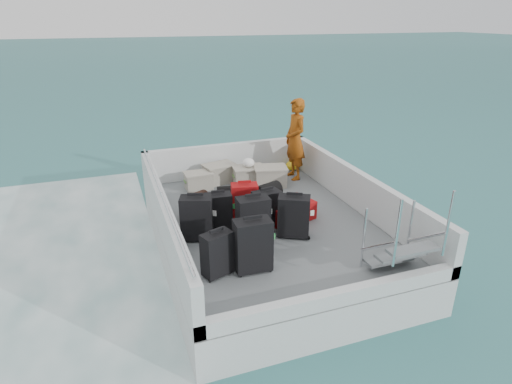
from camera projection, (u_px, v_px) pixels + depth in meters
ground at (266, 252)px, 7.57m from camera, size 160.00×160.00×0.00m
ferry_hull at (267, 237)px, 7.46m from camera, size 3.60×5.00×0.60m
deck at (267, 221)px, 7.34m from camera, size 3.30×4.70×0.02m
deck_fittings at (294, 205)px, 7.02m from camera, size 3.60×5.00×0.90m
suitcase_0 at (217, 255)px, 5.69m from camera, size 0.46×0.36×0.63m
suitcase_1 at (197, 219)px, 6.59m from camera, size 0.54×0.41×0.72m
suitcase_2 at (219, 212)px, 6.93m from camera, size 0.45×0.30×0.62m
suitcase_3 at (253, 246)px, 5.77m from camera, size 0.51×0.31×0.76m
suitcase_4 at (253, 220)px, 6.55m from camera, size 0.50×0.30×0.72m
suitcase_5 at (245, 201)px, 7.32m from camera, size 0.49×0.36×0.62m
suitcase_6 at (294, 217)px, 6.70m from camera, size 0.57×0.49×0.68m
suitcase_7 at (267, 209)px, 7.01m from camera, size 0.48×0.32×0.63m
suitcase_8 at (289, 211)px, 7.32m from camera, size 0.92×0.74×0.32m
duffel_0 at (195, 207)px, 7.46m from camera, size 0.56×0.49×0.32m
duffel_1 at (231, 199)px, 7.77m from camera, size 0.53×0.38×0.32m
duffel_2 at (268, 196)px, 7.90m from camera, size 0.53×0.44×0.32m
crate_0 at (199, 181)px, 8.62m from camera, size 0.53×0.37×0.31m
crate_1 at (219, 174)px, 8.96m from camera, size 0.68×0.54×0.36m
crate_2 at (249, 176)px, 8.81m from camera, size 0.64×0.47×0.36m
crate_3 at (270, 177)px, 8.76m from camera, size 0.70×0.56×0.38m
yellow_bag at (292, 166)px, 9.65m from camera, size 0.28×0.26×0.22m
white_bag at (248, 164)px, 8.71m from camera, size 0.24×0.24×0.18m
passenger at (295, 139)px, 8.93m from camera, size 0.42×0.64×1.71m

